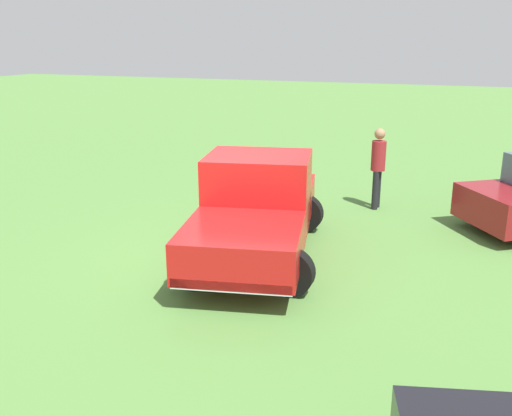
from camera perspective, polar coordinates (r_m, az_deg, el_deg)
ground_plane at (r=10.35m, az=-2.83°, el=-4.65°), size 80.00×80.00×0.00m
pickup_truck at (r=10.08m, az=0.10°, el=0.29°), size 2.85×4.98×1.79m
person_bystander at (r=13.11m, az=12.11°, el=4.39°), size 0.35×0.35×1.83m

